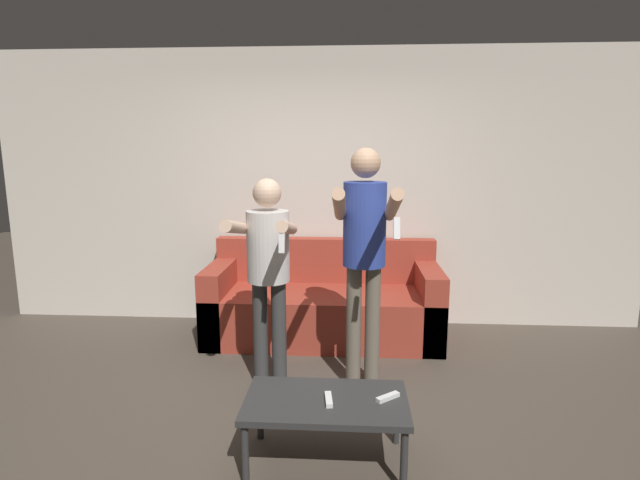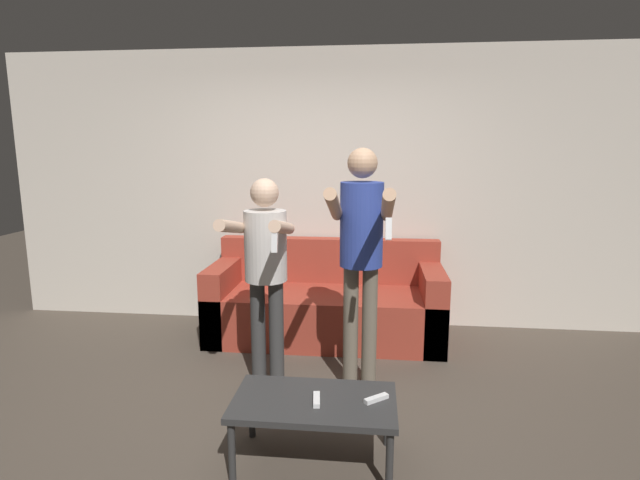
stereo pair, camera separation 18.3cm
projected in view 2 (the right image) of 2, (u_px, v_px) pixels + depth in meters
ground_plane at (290, 419)px, 3.28m from camera, size 14.00×14.00×0.00m
wall_back at (322, 190)px, 4.94m from camera, size 6.40×0.06×2.70m
couch at (326, 305)px, 4.67m from camera, size 2.13×0.86×0.89m
person_standing_left at (265, 260)px, 3.61m from camera, size 0.43×0.70×1.55m
person_standing_right at (361, 243)px, 3.50m from camera, size 0.42×0.78×1.76m
coffee_table at (314, 406)px, 2.77m from camera, size 0.91×0.52×0.39m
remote_near at (317, 399)px, 2.73m from camera, size 0.05×0.15×0.02m
remote_far at (376, 399)px, 2.74m from camera, size 0.14×0.12×0.02m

